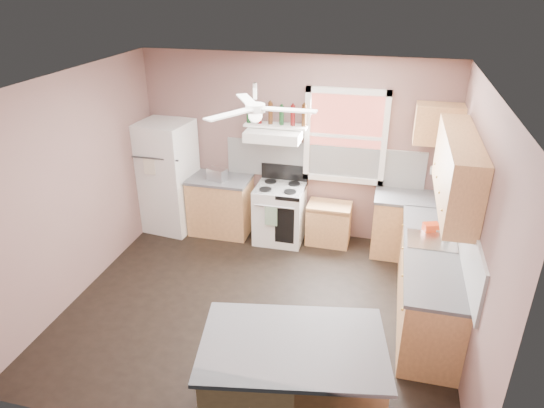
% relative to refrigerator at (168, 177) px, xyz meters
% --- Properties ---
extents(floor, '(4.50, 4.50, 0.00)m').
position_rel_refrigerator_xyz_m(floor, '(1.87, -1.66, -0.86)').
color(floor, black).
rests_on(floor, ground).
extents(ceiling, '(4.50, 4.50, 0.00)m').
position_rel_refrigerator_xyz_m(ceiling, '(1.87, -1.66, 1.84)').
color(ceiling, white).
rests_on(ceiling, ground).
extents(wall_back, '(4.50, 0.05, 2.70)m').
position_rel_refrigerator_xyz_m(wall_back, '(1.87, 0.36, 0.49)').
color(wall_back, '#75554F').
rests_on(wall_back, ground).
extents(wall_right, '(0.05, 4.00, 2.70)m').
position_rel_refrigerator_xyz_m(wall_right, '(4.15, -1.66, 0.49)').
color(wall_right, '#75554F').
rests_on(wall_right, ground).
extents(wall_left, '(0.05, 4.00, 2.70)m').
position_rel_refrigerator_xyz_m(wall_left, '(-0.40, -1.66, 0.49)').
color(wall_left, '#75554F').
rests_on(wall_left, ground).
extents(backsplash_back, '(2.90, 0.03, 0.55)m').
position_rel_refrigerator_xyz_m(backsplash_back, '(2.32, 0.33, 0.32)').
color(backsplash_back, white).
rests_on(backsplash_back, wall_back).
extents(backsplash_right, '(0.03, 2.60, 0.55)m').
position_rel_refrigerator_xyz_m(backsplash_right, '(4.11, -1.36, 0.32)').
color(backsplash_right, white).
rests_on(backsplash_right, wall_right).
extents(window_view, '(1.00, 0.02, 1.20)m').
position_rel_refrigerator_xyz_m(window_view, '(2.62, 0.32, 0.74)').
color(window_view, maroon).
rests_on(window_view, wall_back).
extents(window_frame, '(1.16, 0.07, 1.36)m').
position_rel_refrigerator_xyz_m(window_frame, '(2.62, 0.30, 0.74)').
color(window_frame, white).
rests_on(window_frame, wall_back).
extents(refrigerator, '(0.81, 0.79, 1.71)m').
position_rel_refrigerator_xyz_m(refrigerator, '(0.00, 0.00, 0.00)').
color(refrigerator, white).
rests_on(refrigerator, floor).
extents(base_cabinet_left, '(0.90, 0.60, 0.86)m').
position_rel_refrigerator_xyz_m(base_cabinet_left, '(0.81, 0.04, -0.43)').
color(base_cabinet_left, '#A57345').
rests_on(base_cabinet_left, floor).
extents(counter_left, '(0.92, 0.62, 0.04)m').
position_rel_refrigerator_xyz_m(counter_left, '(0.81, 0.04, 0.02)').
color(counter_left, '#4F4F51').
rests_on(counter_left, base_cabinet_left).
extents(toaster, '(0.32, 0.24, 0.18)m').
position_rel_refrigerator_xyz_m(toaster, '(0.81, -0.04, 0.13)').
color(toaster, silver).
rests_on(toaster, counter_left).
extents(stove, '(0.71, 0.65, 0.86)m').
position_rel_refrigerator_xyz_m(stove, '(1.75, 0.02, -0.43)').
color(stove, white).
rests_on(stove, floor).
extents(range_hood, '(0.78, 0.50, 0.14)m').
position_rel_refrigerator_xyz_m(range_hood, '(1.64, 0.09, 0.76)').
color(range_hood, white).
rests_on(range_hood, wall_back).
extents(bottle_shelf, '(0.90, 0.26, 0.03)m').
position_rel_refrigerator_xyz_m(bottle_shelf, '(1.64, 0.21, 0.86)').
color(bottle_shelf, white).
rests_on(bottle_shelf, range_hood).
extents(cart, '(0.63, 0.43, 0.63)m').
position_rel_refrigerator_xyz_m(cart, '(2.48, 0.09, -0.54)').
color(cart, '#A57345').
rests_on(cart, floor).
extents(base_cabinet_corner, '(1.00, 0.60, 0.86)m').
position_rel_refrigerator_xyz_m(base_cabinet_corner, '(3.62, 0.04, -0.43)').
color(base_cabinet_corner, '#A57345').
rests_on(base_cabinet_corner, floor).
extents(base_cabinet_right, '(0.60, 2.20, 0.86)m').
position_rel_refrigerator_xyz_m(base_cabinet_right, '(3.82, -1.36, -0.43)').
color(base_cabinet_right, '#A57345').
rests_on(base_cabinet_right, floor).
extents(counter_corner, '(1.02, 0.62, 0.04)m').
position_rel_refrigerator_xyz_m(counter_corner, '(3.62, 0.04, 0.02)').
color(counter_corner, '#4F4F51').
rests_on(counter_corner, base_cabinet_corner).
extents(counter_right, '(0.62, 2.22, 0.04)m').
position_rel_refrigerator_xyz_m(counter_right, '(3.81, -1.36, 0.02)').
color(counter_right, '#4F4F51').
rests_on(counter_right, base_cabinet_right).
extents(sink, '(0.55, 0.45, 0.03)m').
position_rel_refrigerator_xyz_m(sink, '(3.81, -1.16, 0.04)').
color(sink, silver).
rests_on(sink, counter_right).
extents(faucet, '(0.03, 0.03, 0.14)m').
position_rel_refrigerator_xyz_m(faucet, '(3.97, -1.16, 0.11)').
color(faucet, silver).
rests_on(faucet, sink).
extents(upper_cabinet_right, '(0.33, 1.80, 0.76)m').
position_rel_refrigerator_xyz_m(upper_cabinet_right, '(3.95, -1.16, 0.92)').
color(upper_cabinet_right, '#A57345').
rests_on(upper_cabinet_right, wall_right).
extents(upper_cabinet_corner, '(0.60, 0.33, 0.52)m').
position_rel_refrigerator_xyz_m(upper_cabinet_corner, '(3.82, 0.17, 1.04)').
color(upper_cabinet_corner, '#A57345').
rests_on(upper_cabinet_corner, wall_back).
extents(paper_towel, '(0.26, 0.12, 0.12)m').
position_rel_refrigerator_xyz_m(paper_towel, '(3.94, 0.20, 0.39)').
color(paper_towel, white).
rests_on(paper_towel, wall_back).
extents(island, '(1.60, 1.17, 0.86)m').
position_rel_refrigerator_xyz_m(island, '(2.61, -3.21, -0.43)').
color(island, '#A57345').
rests_on(island, floor).
extents(island_top, '(1.70, 1.27, 0.04)m').
position_rel_refrigerator_xyz_m(island_top, '(2.61, -3.21, 0.02)').
color(island_top, '#4F4F51').
rests_on(island_top, island).
extents(ceiling_fan_hub, '(0.20, 0.20, 0.08)m').
position_rel_refrigerator_xyz_m(ceiling_fan_hub, '(1.87, -1.66, 1.59)').
color(ceiling_fan_hub, white).
rests_on(ceiling_fan_hub, ceiling).
extents(soap_bottle, '(0.10, 0.10, 0.22)m').
position_rel_refrigerator_xyz_m(soap_bottle, '(3.97, -1.14, 0.15)').
color(soap_bottle, silver).
rests_on(soap_bottle, counter_right).
extents(red_caddy, '(0.21, 0.17, 0.10)m').
position_rel_refrigerator_xyz_m(red_caddy, '(3.81, -0.92, 0.09)').
color(red_caddy, red).
rests_on(red_caddy, counter_right).
extents(wine_bottles, '(0.86, 0.06, 0.31)m').
position_rel_refrigerator_xyz_m(wine_bottles, '(1.65, 0.21, 1.02)').
color(wine_bottles, '#143819').
rests_on(wine_bottles, bottle_shelf).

